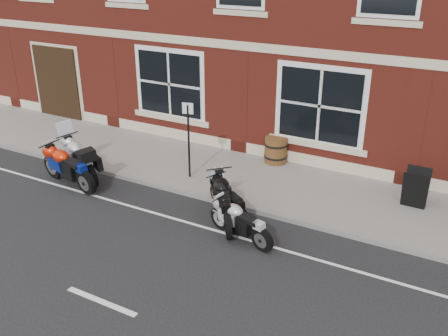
{
  "coord_description": "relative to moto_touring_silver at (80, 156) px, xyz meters",
  "views": [
    {
      "loc": [
        5.54,
        -8.41,
        6.0
      ],
      "look_at": [
        0.07,
        1.6,
        0.92
      ],
      "focal_mm": 40.0,
      "sensor_mm": 36.0,
      "label": 1
    }
  ],
  "objects": [
    {
      "name": "barrel_planter",
      "position": [
        4.56,
        3.3,
        -0.09
      ],
      "size": [
        0.7,
        0.7,
        0.77
      ],
      "color": "#4E2C15",
      "rests_on": "sidewalk"
    },
    {
      "name": "sidewalk",
      "position": [
        4.22,
        2.0,
        -0.54
      ],
      "size": [
        30.0,
        3.0,
        0.12
      ],
      "primitive_type": "cube",
      "color": "slate",
      "rests_on": "ground"
    },
    {
      "name": "ground",
      "position": [
        4.22,
        -1.0,
        -0.6
      ],
      "size": [
        80.0,
        80.0,
        0.0
      ],
      "primitive_type": "plane",
      "color": "black",
      "rests_on": "ground"
    },
    {
      "name": "moto_touring_silver",
      "position": [
        0.0,
        0.0,
        0.0
      ],
      "size": [
        2.06,
        1.14,
        1.48
      ],
      "rotation": [
        0.0,
        0.0,
        1.1
      ],
      "color": "black",
      "rests_on": "ground"
    },
    {
      "name": "moto_sport_silver",
      "position": [
        5.47,
        -0.82,
        -0.12
      ],
      "size": [
        1.79,
        0.66,
        0.83
      ],
      "rotation": [
        0.0,
        0.0,
        1.27
      ],
      "color": "black",
      "rests_on": "ground"
    },
    {
      "name": "moto_naked_black",
      "position": [
        4.79,
        -0.23,
        -0.03
      ],
      "size": [
        1.35,
        1.91,
        1.0
      ],
      "rotation": [
        0.0,
        0.0,
        0.59
      ],
      "color": "black",
      "rests_on": "ground"
    },
    {
      "name": "moto_sport_red",
      "position": [
        0.14,
        -0.61,
        -0.02
      ],
      "size": [
        2.23,
        0.62,
        1.01
      ],
      "rotation": [
        0.0,
        0.0,
        1.35
      ],
      "color": "black",
      "rests_on": "ground"
    },
    {
      "name": "parking_sign",
      "position": [
        2.87,
        1.2,
        0.75
      ],
      "size": [
        0.3,
        0.09,
        2.13
      ],
      "rotation": [
        0.0,
        0.0,
        0.24
      ],
      "color": "black",
      "rests_on": "sidewalk"
    },
    {
      "name": "moto_sport_black",
      "position": [
        4.78,
        -0.04,
        -0.11
      ],
      "size": [
        1.62,
        1.16,
        0.85
      ],
      "rotation": [
        0.0,
        0.0,
        0.97
      ],
      "color": "black",
      "rests_on": "ground"
    },
    {
      "name": "kerb",
      "position": [
        4.22,
        0.42,
        -0.54
      ],
      "size": [
        30.0,
        0.16,
        0.12
      ],
      "primitive_type": "cube",
      "color": "slate",
      "rests_on": "ground"
    },
    {
      "name": "a_board_sign",
      "position": [
        8.63,
        2.4,
        0.01
      ],
      "size": [
        0.59,
        0.4,
        0.97
      ],
      "primitive_type": null,
      "rotation": [
        0.0,
        0.0,
        -0.02
      ],
      "color": "black",
      "rests_on": "sidewalk"
    }
  ]
}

